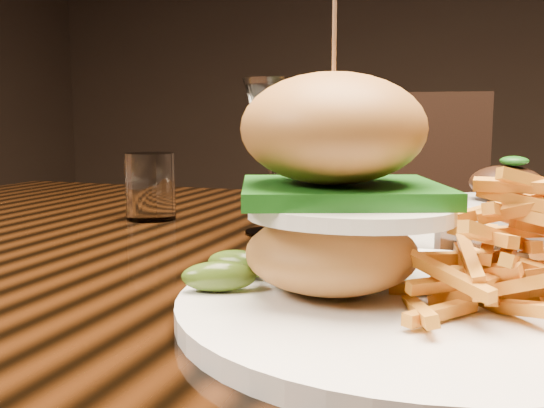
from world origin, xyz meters
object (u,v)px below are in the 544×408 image
(burger_plate, at_px, (415,234))
(chair_far, at_px, (391,258))
(dining_table, at_px, (349,313))
(far_dish, at_px, (505,204))
(wine_glass, at_px, (272,121))

(burger_plate, relative_size, chair_far, 0.36)
(chair_far, bearing_deg, dining_table, -87.44)
(dining_table, relative_size, far_dish, 6.14)
(chair_far, bearing_deg, far_dish, -70.90)
(burger_plate, relative_size, wine_glass, 1.85)
(dining_table, relative_size, chair_far, 1.68)
(wine_glass, relative_size, far_dish, 0.71)
(burger_plate, height_order, chair_far, burger_plate)
(dining_table, bearing_deg, burger_plate, -67.07)
(burger_plate, distance_m, chair_far, 1.17)
(wine_glass, xyz_separation_m, chair_far, (0.01, 0.85, -0.35))
(wine_glass, bearing_deg, dining_table, -19.61)
(far_dish, distance_m, chair_far, 0.70)
(far_dish, xyz_separation_m, chair_far, (-0.26, 0.61, -0.23))
(burger_plate, height_order, wine_glass, burger_plate)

